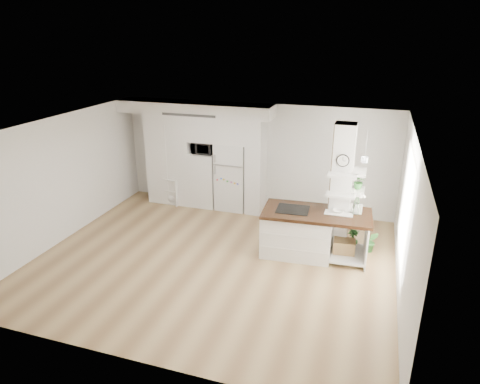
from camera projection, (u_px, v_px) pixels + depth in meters
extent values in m
cube|color=tan|center=(214.00, 259.00, 8.67)|extent=(7.00, 6.00, 0.01)
cube|color=white|center=(211.00, 128.00, 7.71)|extent=(7.00, 6.00, 0.04)
cube|color=silver|center=(256.00, 156.00, 10.86)|extent=(7.00, 0.04, 2.70)
cube|color=silver|center=(128.00, 278.00, 5.52)|extent=(7.00, 0.04, 2.70)
cube|color=silver|center=(61.00, 179.00, 9.20)|extent=(0.04, 6.00, 2.70)
cube|color=silver|center=(407.00, 221.00, 7.18)|extent=(0.04, 6.00, 2.70)
cube|color=white|center=(172.00, 158.00, 11.26)|extent=(1.20, 0.65, 2.40)
cube|color=white|center=(205.00, 179.00, 11.16)|extent=(0.65, 0.65, 1.42)
cube|color=white|center=(204.00, 128.00, 10.68)|extent=(0.65, 0.65, 0.65)
cube|color=white|center=(232.00, 130.00, 10.46)|extent=(0.85, 0.65, 0.65)
cube|color=white|center=(256.00, 166.00, 10.59)|extent=(0.40, 0.65, 2.40)
cube|color=silver|center=(194.00, 108.00, 10.55)|extent=(4.00, 0.70, 0.30)
cube|color=#262626|center=(189.00, 115.00, 10.29)|extent=(1.40, 0.04, 0.06)
cube|color=silver|center=(232.00, 176.00, 10.90)|extent=(0.78, 0.66, 1.75)
cube|color=#B2B2B7|center=(228.00, 166.00, 10.46)|extent=(0.78, 0.01, 0.03)
cube|color=silver|center=(341.00, 190.00, 8.60)|extent=(0.40, 0.40, 2.70)
cube|color=#A17F59|center=(330.00, 189.00, 8.66)|extent=(0.02, 0.40, 2.70)
cube|color=#A17F59|center=(342.00, 186.00, 8.78)|extent=(0.40, 0.02, 2.70)
cylinder|color=black|center=(343.00, 160.00, 8.18)|extent=(0.25, 0.03, 0.25)
cylinder|color=white|center=(343.00, 161.00, 8.16)|extent=(0.21, 0.01, 0.21)
plane|color=white|center=(406.00, 206.00, 7.40)|extent=(0.00, 2.40, 2.40)
cylinder|color=white|center=(304.00, 165.00, 7.56)|extent=(0.12, 0.12, 0.10)
cube|color=white|center=(297.00, 233.00, 8.78)|extent=(1.45, 1.00, 0.90)
cube|color=white|center=(346.00, 253.00, 8.67)|extent=(0.81, 0.96, 0.04)
cube|color=white|center=(366.00, 241.00, 8.47)|extent=(0.09, 0.91, 0.90)
cube|color=#321B0F|center=(317.00, 213.00, 8.52)|extent=(2.20, 1.15, 0.06)
cube|color=black|center=(293.00, 209.00, 8.62)|extent=(0.68, 0.58, 0.01)
cube|color=olive|center=(344.00, 246.00, 8.62)|extent=(0.45, 0.35, 0.27)
cylinder|color=white|center=(356.00, 208.00, 8.40)|extent=(0.12, 0.12, 0.22)
cube|color=white|center=(162.00, 188.00, 11.53)|extent=(0.10, 0.35, 0.71)
cube|color=white|center=(179.00, 192.00, 11.27)|extent=(0.10, 0.35, 0.71)
cube|color=white|center=(170.00, 178.00, 11.28)|extent=(0.66, 0.46, 0.03)
cube|color=white|center=(171.00, 189.00, 11.39)|extent=(0.63, 0.45, 0.03)
sphere|color=silver|center=(174.00, 197.00, 11.43)|extent=(0.35, 0.35, 0.35)
imported|color=#2F6F2C|center=(371.00, 242.00, 8.90)|extent=(0.27, 0.23, 0.47)
imported|color=#2F6F2C|center=(353.00, 239.00, 9.05)|extent=(0.31, 0.31, 0.43)
imported|color=#2D2D2D|center=(203.00, 148.00, 10.81)|extent=(0.54, 0.37, 0.30)
imported|color=#2F6F2C|center=(359.00, 182.00, 8.53)|extent=(0.27, 0.23, 0.30)
imported|color=white|center=(338.00, 211.00, 8.45)|extent=(0.22, 0.22, 0.05)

